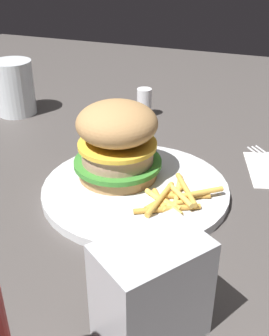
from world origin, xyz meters
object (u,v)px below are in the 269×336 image
drink_glass (15,91)px  plate (134,191)px  salt_shaker (144,103)px  napkin_dispenser (151,292)px  fries_pile (173,198)px  sandwich (117,141)px

drink_glass → plate: bearing=-32.3°
plate → salt_shaker: salt_shaker is taller
plate → napkin_dispenser: (0.09, -0.21, 0.04)m
fries_pile → salt_shaker: bearing=115.5°
fries_pile → salt_shaker: (-0.14, 0.29, 0.01)m
drink_glass → salt_shaker: bearing=16.1°
plate → sandwich: 0.07m
plate → drink_glass: 0.38m
sandwich → salt_shaker: size_ratio=2.23×
sandwich → drink_glass: bearing=148.0°
drink_glass → sandwich: bearing=-32.0°
sandwich → napkin_dispenser: size_ratio=1.21×
salt_shaker → sandwich: bearing=-79.7°
drink_glass → napkin_dispenser: (0.41, -0.41, 0.01)m
plate → fries_pile: bearing=-15.4°
drink_glass → napkin_dispenser: size_ratio=1.02×
sandwich → drink_glass: size_ratio=1.19×
sandwich → salt_shaker: (-0.04, 0.25, -0.04)m
drink_glass → napkin_dispenser: bearing=-45.1°
fries_pile → napkin_dispenser: napkin_dispenser is taller
plate → fries_pile: size_ratio=2.29×
sandwich → plate: bearing=-34.8°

